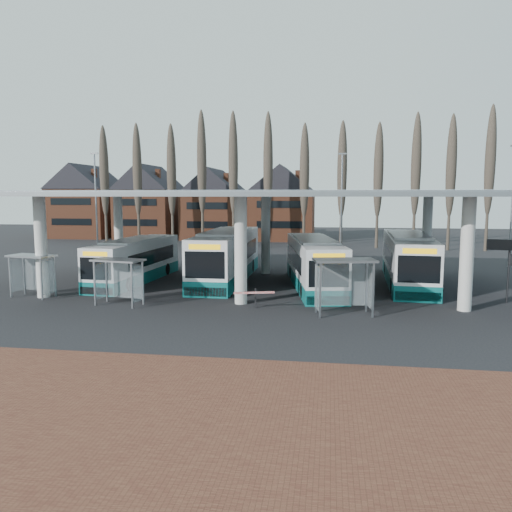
# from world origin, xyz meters

# --- Properties ---
(ground) EXTENTS (140.00, 140.00, 0.00)m
(ground) POSITION_xyz_m (0.00, 0.00, 0.00)
(ground) COLOR black
(ground) RESTS_ON ground
(brick_strip) EXTENTS (70.00, 10.00, 0.03)m
(brick_strip) POSITION_xyz_m (0.00, -12.00, 0.01)
(brick_strip) COLOR brown
(brick_strip) RESTS_ON ground
(station_canopy) EXTENTS (32.00, 16.00, 6.34)m
(station_canopy) POSITION_xyz_m (0.00, 8.00, 5.68)
(station_canopy) COLOR silver
(station_canopy) RESTS_ON ground
(poplar_row) EXTENTS (45.10, 1.10, 14.50)m
(poplar_row) POSITION_xyz_m (0.00, 33.00, 8.78)
(poplar_row) COLOR #473D33
(poplar_row) RESTS_ON ground
(townhouse_row) EXTENTS (36.80, 10.30, 12.25)m
(townhouse_row) POSITION_xyz_m (-15.75, 44.00, 5.94)
(townhouse_row) COLOR brown
(townhouse_row) RESTS_ON ground
(lamp_post_a) EXTENTS (0.80, 0.16, 10.17)m
(lamp_post_a) POSITION_xyz_m (-18.00, 22.00, 5.34)
(lamp_post_a) COLOR slate
(lamp_post_a) RESTS_ON ground
(lamp_post_b) EXTENTS (0.80, 0.16, 10.17)m
(lamp_post_b) POSITION_xyz_m (6.00, 26.00, 5.34)
(lamp_post_b) COLOR slate
(lamp_post_b) RESTS_ON ground
(lamp_post_c) EXTENTS (0.80, 0.16, 10.17)m
(lamp_post_c) POSITION_xyz_m (20.00, 20.00, 5.34)
(lamp_post_c) COLOR slate
(lamp_post_c) RESTS_ON ground
(bus_0) EXTENTS (2.94, 10.98, 3.02)m
(bus_0) POSITION_xyz_m (-8.68, 8.69, 1.42)
(bus_0) COLOR white
(bus_0) RESTS_ON ground
(bus_1) EXTENTS (2.82, 12.88, 3.58)m
(bus_1) POSITION_xyz_m (-2.39, 10.12, 1.69)
(bus_1) COLOR white
(bus_1) RESTS_ON ground
(bus_2) EXTENTS (4.46, 12.04, 3.28)m
(bus_2) POSITION_xyz_m (3.88, 8.27, 1.54)
(bus_2) COLOR white
(bus_2) RESTS_ON ground
(bus_3) EXTENTS (3.31, 12.57, 3.46)m
(bus_3) POSITION_xyz_m (10.23, 10.40, 1.63)
(bus_3) COLOR white
(bus_3) RESTS_ON ground
(shelter_0) EXTENTS (2.94, 1.87, 2.53)m
(shelter_0) POSITION_xyz_m (-12.60, 2.57, 1.84)
(shelter_0) COLOR gray
(shelter_0) RESTS_ON ground
(shelter_1) EXTENTS (2.97, 1.86, 2.57)m
(shelter_1) POSITION_xyz_m (-6.59, 1.26, 1.87)
(shelter_1) COLOR gray
(shelter_1) RESTS_ON ground
(shelter_2) EXTENTS (3.33, 2.11, 2.87)m
(shelter_2) POSITION_xyz_m (5.63, 0.77, 2.09)
(shelter_2) COLOR gray
(shelter_2) RESTS_ON ground
(info_sign_1) EXTENTS (2.39, 0.63, 3.59)m
(info_sign_1) POSITION_xyz_m (14.91, 4.89, 3.01)
(info_sign_1) COLOR black
(info_sign_1) RESTS_ON ground
(barrier) EXTENTS (2.12, 0.85, 1.08)m
(barrier) POSITION_xyz_m (0.98, 1.13, 0.84)
(barrier) COLOR black
(barrier) RESTS_ON ground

